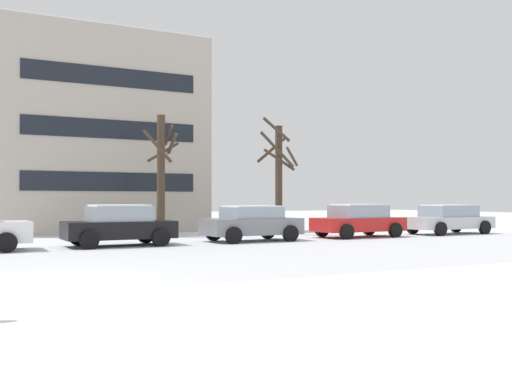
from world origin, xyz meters
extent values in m
plane|color=white|center=(0.00, 0.00, 0.00)|extent=(120.00, 120.00, 0.00)
cube|color=silver|center=(0.00, 3.63, 0.00)|extent=(80.00, 9.26, 0.00)
cylinder|color=black|center=(-0.34, 9.84, 0.32)|extent=(0.64, 0.23, 0.64)
cylinder|color=black|center=(-0.30, 7.99, 0.32)|extent=(0.64, 0.23, 0.64)
cube|color=black|center=(3.48, 8.98, 0.58)|extent=(3.87, 1.81, 0.61)
cube|color=#8C99A8|center=(3.48, 8.98, 1.15)|extent=(2.15, 1.64, 0.53)
cube|color=white|center=(3.48, 8.98, 1.45)|extent=(1.95, 1.51, 0.06)
cylinder|color=black|center=(4.70, 9.90, 0.32)|extent=(0.64, 0.23, 0.64)
cylinder|color=black|center=(4.74, 8.13, 0.32)|extent=(0.64, 0.23, 0.64)
cylinder|color=black|center=(2.21, 9.84, 0.32)|extent=(0.64, 0.23, 0.64)
cylinder|color=black|center=(2.25, 8.07, 0.32)|extent=(0.64, 0.23, 0.64)
cube|color=slate|center=(8.75, 8.94, 0.59)|extent=(3.89, 1.87, 0.64)
cube|color=#8C99A8|center=(8.75, 8.94, 1.13)|extent=(2.15, 1.69, 0.44)
cube|color=white|center=(8.75, 8.94, 1.39)|extent=(1.96, 1.56, 0.06)
cylinder|color=black|center=(9.98, 9.88, 0.32)|extent=(0.64, 0.23, 0.64)
cylinder|color=black|center=(10.02, 8.06, 0.32)|extent=(0.64, 0.23, 0.64)
cylinder|color=black|center=(7.48, 9.82, 0.32)|extent=(0.64, 0.23, 0.64)
cylinder|color=black|center=(7.52, 8.00, 0.32)|extent=(0.64, 0.23, 0.64)
cube|color=red|center=(14.02, 8.96, 0.56)|extent=(4.11, 1.83, 0.59)
cube|color=#8C99A8|center=(14.02, 8.96, 1.13)|extent=(2.28, 1.64, 0.54)
cube|color=white|center=(14.02, 8.96, 1.43)|extent=(2.07, 1.52, 0.06)
cylinder|color=black|center=(15.32, 9.88, 0.32)|extent=(0.64, 0.23, 0.64)
cylinder|color=black|center=(15.36, 8.11, 0.32)|extent=(0.64, 0.23, 0.64)
cylinder|color=black|center=(12.67, 9.82, 0.32)|extent=(0.64, 0.23, 0.64)
cylinder|color=black|center=(12.72, 8.04, 0.32)|extent=(0.64, 0.23, 0.64)
cube|color=silver|center=(19.29, 8.85, 0.55)|extent=(4.52, 1.83, 0.56)
cube|color=#8C99A8|center=(19.29, 8.85, 1.09)|extent=(2.50, 1.65, 0.52)
cube|color=white|center=(19.29, 8.85, 1.38)|extent=(2.27, 1.52, 0.06)
cylinder|color=black|center=(20.72, 9.77, 0.32)|extent=(0.64, 0.23, 0.64)
cylinder|color=black|center=(20.76, 8.00, 0.32)|extent=(0.64, 0.23, 0.64)
cylinder|color=black|center=(17.81, 9.70, 0.32)|extent=(0.64, 0.23, 0.64)
cylinder|color=black|center=(17.85, 7.94, 0.32)|extent=(0.64, 0.23, 0.64)
cylinder|color=#423326|center=(11.72, 12.01, 2.56)|extent=(0.34, 0.34, 5.11)
cylinder|color=#423326|center=(11.29, 11.40, 3.94)|extent=(1.37, 1.02, 1.70)
cylinder|color=#423326|center=(11.72, 12.73, 4.04)|extent=(1.54, 0.15, 1.27)
cylinder|color=#423326|center=(11.34, 11.55, 4.87)|extent=(1.09, 0.93, 1.19)
cylinder|color=#423326|center=(11.40, 11.40, 3.48)|extent=(1.35, 0.79, 1.04)
cylinder|color=#423326|center=(12.14, 11.50, 3.65)|extent=(1.15, 0.98, 0.83)
cylinder|color=#423326|center=(6.30, 12.97, 2.69)|extent=(0.36, 0.36, 5.39)
cylinder|color=#423326|center=(6.66, 13.01, 4.52)|extent=(0.23, 0.84, 0.88)
cylinder|color=#423326|center=(6.60, 13.59, 3.80)|extent=(1.36, 0.73, 0.94)
cylinder|color=#423326|center=(5.98, 12.46, 3.96)|extent=(1.18, 0.83, 1.48)
cylinder|color=#423326|center=(6.82, 12.97, 4.15)|extent=(0.16, 1.14, 0.88)
cube|color=#B2A899|center=(4.87, 20.75, 5.01)|extent=(10.25, 9.50, 10.01)
cube|color=white|center=(4.87, 20.75, 10.06)|extent=(10.05, 9.31, 0.10)
cube|color=black|center=(4.87, 15.99, 2.50)|extent=(8.20, 0.04, 0.90)
cube|color=black|center=(4.87, 15.99, 5.01)|extent=(8.20, 0.04, 0.90)
cube|color=black|center=(4.87, 15.99, 7.51)|extent=(8.20, 0.04, 0.90)
camera|label=1|loc=(-1.62, -11.62, 1.67)|focal=40.66mm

